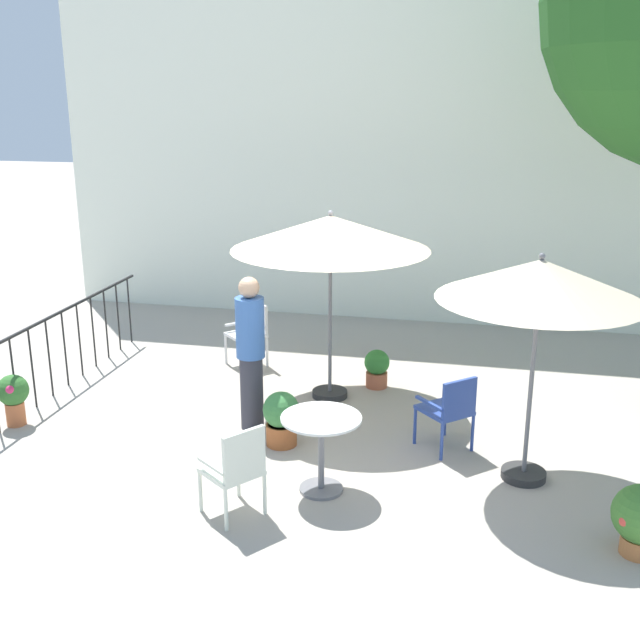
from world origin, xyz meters
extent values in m
plane|color=#ABA193|center=(0.00, 0.00, 0.00)|extent=(60.00, 60.00, 0.00)
cube|color=white|center=(0.00, 4.43, 2.73)|extent=(10.55, 0.30, 5.45)
cube|color=black|center=(-3.35, 0.00, 1.00)|extent=(0.03, 4.79, 0.03)
cylinder|color=black|center=(-3.35, -0.74, 0.50)|extent=(0.02, 0.02, 1.00)
cylinder|color=black|center=(-3.35, -0.37, 0.50)|extent=(0.02, 0.02, 1.00)
cylinder|color=black|center=(-3.35, 0.00, 0.50)|extent=(0.02, 0.02, 1.00)
cylinder|color=black|center=(-3.35, 0.37, 0.50)|extent=(0.02, 0.02, 1.00)
cylinder|color=black|center=(-3.35, 0.74, 0.50)|extent=(0.02, 0.02, 1.00)
cylinder|color=black|center=(-3.35, 1.10, 0.50)|extent=(0.02, 0.02, 1.00)
cylinder|color=black|center=(-3.35, 1.47, 0.50)|extent=(0.02, 0.02, 1.00)
cylinder|color=black|center=(-3.35, 1.84, 0.50)|extent=(0.02, 0.02, 1.00)
cylinder|color=black|center=(-3.35, 2.21, 0.50)|extent=(0.02, 0.02, 1.00)
cylinder|color=#2D2D2D|center=(0.07, 0.73, 0.04)|extent=(0.44, 0.44, 0.08)
cylinder|color=slate|center=(0.07, 0.73, 1.14)|extent=(0.04, 0.04, 2.29)
cone|color=beige|center=(0.07, 0.73, 2.08)|extent=(2.38, 2.38, 0.41)
sphere|color=slate|center=(0.07, 0.73, 2.32)|extent=(0.06, 0.06, 0.06)
cylinder|color=#2D2D2D|center=(2.37, -0.91, 0.04)|extent=(0.44, 0.44, 0.08)
cylinder|color=slate|center=(2.37, -0.91, 1.11)|extent=(0.04, 0.04, 2.22)
cone|color=beige|center=(2.37, -0.91, 2.03)|extent=(1.92, 1.92, 0.38)
sphere|color=slate|center=(2.37, -0.91, 2.25)|extent=(0.06, 0.06, 0.06)
cylinder|color=silver|center=(0.47, -1.58, 0.75)|extent=(0.77, 0.77, 0.02)
cylinder|color=slate|center=(0.47, -1.58, 0.37)|extent=(0.06, 0.06, 0.74)
cylinder|color=slate|center=(0.47, -1.58, 0.01)|extent=(0.42, 0.42, 0.03)
cube|color=silver|center=(-0.23, -2.15, 0.42)|extent=(0.64, 0.64, 0.04)
cube|color=silver|center=(-0.07, -2.28, 0.66)|extent=(0.29, 0.37, 0.44)
cube|color=silver|center=(-0.11, -1.99, 0.54)|extent=(0.35, 0.28, 0.03)
cube|color=silver|center=(-0.36, -2.32, 0.54)|extent=(0.35, 0.28, 0.03)
cylinder|color=silver|center=(-0.27, -1.86, 0.20)|extent=(0.04, 0.04, 0.40)
cylinder|color=silver|center=(-0.52, -2.19, 0.20)|extent=(0.04, 0.04, 0.40)
cylinder|color=silver|center=(0.06, -2.12, 0.20)|extent=(0.04, 0.04, 0.40)
cylinder|color=silver|center=(-0.19, -2.45, 0.20)|extent=(0.04, 0.04, 0.40)
cube|color=silver|center=(-1.31, 1.61, 0.44)|extent=(0.65, 0.65, 0.04)
cube|color=silver|center=(-1.17, 1.76, 0.67)|extent=(0.36, 0.33, 0.41)
cube|color=silver|center=(-1.47, 1.75, 0.56)|extent=(0.30, 0.33, 0.03)
cube|color=silver|center=(-1.15, 1.46, 0.56)|extent=(0.30, 0.33, 0.03)
cylinder|color=silver|center=(-1.61, 1.60, 0.21)|extent=(0.04, 0.04, 0.42)
cylinder|color=silver|center=(-1.29, 1.31, 0.21)|extent=(0.04, 0.04, 0.42)
cylinder|color=silver|center=(-1.33, 1.91, 0.21)|extent=(0.04, 0.04, 0.42)
cylinder|color=silver|center=(-1.01, 1.61, 0.21)|extent=(0.04, 0.04, 0.42)
cube|color=#2B4594|center=(1.55, -0.40, 0.43)|extent=(0.67, 0.67, 0.04)
cube|color=#2B4594|center=(1.70, -0.56, 0.65)|extent=(0.34, 0.32, 0.39)
cube|color=#2B4594|center=(1.70, -0.26, 0.55)|extent=(0.33, 0.35, 0.03)
cube|color=#2B4594|center=(1.40, -0.54, 0.55)|extent=(0.33, 0.35, 0.03)
cylinder|color=#2B4594|center=(1.55, -0.09, 0.21)|extent=(0.04, 0.04, 0.41)
cylinder|color=#2B4594|center=(1.24, -0.37, 0.21)|extent=(0.04, 0.04, 0.41)
cylinder|color=#2B4594|center=(1.85, -0.42, 0.21)|extent=(0.04, 0.04, 0.41)
cylinder|color=#2B4594|center=(1.55, -0.70, 0.21)|extent=(0.04, 0.04, 0.41)
cylinder|color=#BE653B|center=(-3.29, -0.88, 0.14)|extent=(0.21, 0.21, 0.27)
cylinder|color=#382819|center=(-3.29, -0.88, 0.26)|extent=(0.19, 0.19, 0.02)
sphere|color=#326B2B|center=(-3.29, -0.88, 0.43)|extent=(0.36, 0.36, 0.36)
sphere|color=#DA2E63|center=(-3.41, -0.88, 0.46)|extent=(0.09, 0.09, 0.09)
sphere|color=#DA2E63|center=(-3.23, -1.00, 0.48)|extent=(0.11, 0.11, 0.11)
cylinder|color=#C1733E|center=(3.26, -2.04, 0.08)|extent=(0.29, 0.29, 0.16)
cylinder|color=#382819|center=(3.26, -2.04, 0.15)|extent=(0.26, 0.26, 0.02)
sphere|color=#E5463B|center=(3.12, -2.17, 0.37)|extent=(0.13, 0.13, 0.13)
sphere|color=#E5463B|center=(3.11, -2.13, 0.42)|extent=(0.10, 0.10, 0.10)
cylinder|color=#B8603F|center=(0.59, 1.19, 0.10)|extent=(0.28, 0.28, 0.20)
cylinder|color=#382819|center=(0.59, 1.19, 0.19)|extent=(0.24, 0.24, 0.02)
sphere|color=#317D31|center=(0.59, 1.19, 0.34)|extent=(0.33, 0.33, 0.33)
sphere|color=#DA2F5D|center=(0.65, 1.27, 0.30)|extent=(0.06, 0.06, 0.06)
sphere|color=#DA2F5D|center=(0.71, 1.21, 0.34)|extent=(0.07, 0.07, 0.07)
cylinder|color=#A7572C|center=(-0.17, -0.71, 0.12)|extent=(0.33, 0.33, 0.24)
cylinder|color=#382819|center=(-0.17, -0.71, 0.23)|extent=(0.29, 0.29, 0.02)
sphere|color=#3B7E3E|center=(-0.17, -0.71, 0.41)|extent=(0.40, 0.40, 0.40)
sphere|color=#BB41A9|center=(-0.09, -0.62, 0.47)|extent=(0.10, 0.10, 0.10)
sphere|color=#BB41A9|center=(-0.26, -0.62, 0.37)|extent=(0.08, 0.08, 0.08)
sphere|color=#BB41A9|center=(-0.01, -0.73, 0.42)|extent=(0.09, 0.09, 0.09)
cylinder|color=#33333D|center=(-0.61, -0.36, 0.43)|extent=(0.26, 0.26, 0.86)
cylinder|color=#3C68B1|center=(-0.61, -0.36, 1.20)|extent=(0.32, 0.32, 0.68)
sphere|color=tan|center=(-0.61, -0.36, 1.65)|extent=(0.23, 0.23, 0.23)
camera|label=1|loc=(1.87, -7.97, 3.68)|focal=42.70mm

